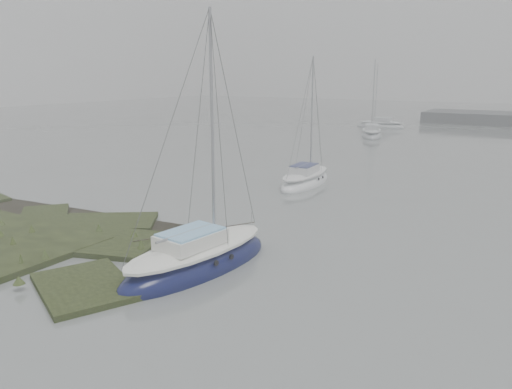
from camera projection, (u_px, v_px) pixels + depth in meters
The scene contains 5 objects.
ground at pixel (383, 154), 40.61m from camera, with size 160.00×160.00×0.00m, color slate.
sailboat_main at pixel (198, 261), 16.64m from camera, with size 2.89×6.61×9.03m.
sailboat_white at pixel (305, 180), 29.27m from camera, with size 2.16×5.70×7.91m.
sailboat_far_a at pixel (371, 134), 51.28m from camera, with size 3.89×6.25×8.38m.
sailboat_far_c at pixel (381, 126), 59.60m from camera, with size 5.81×2.34×8.00m.
Camera 1 is at (12.28, -9.70, 6.38)m, focal length 35.00 mm.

